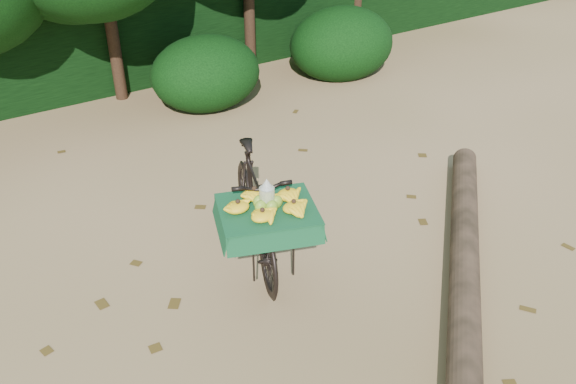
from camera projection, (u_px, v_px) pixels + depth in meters
ground at (274, 305)px, 5.44m from camera, size 80.00×80.00×0.00m
vendor_bicycle at (256, 208)px, 5.74m from camera, size 1.24×1.98×1.13m
fallen_log at (465, 249)px, 5.92m from camera, size 2.95×2.80×0.27m
hedge_backdrop at (60, 29)px, 9.46m from camera, size 26.00×1.80×1.80m
bush_clumps at (142, 91)px, 8.50m from camera, size 8.80×1.70×0.90m
leaf_litter at (238, 266)px, 5.90m from camera, size 7.00×7.30×0.01m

